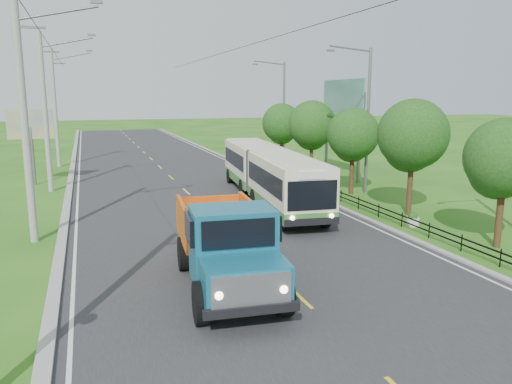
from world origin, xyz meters
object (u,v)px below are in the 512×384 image
tree_third (412,138)px  tree_fourth (353,137)px  tree_fifth (312,127)px  planter_far (286,172)px  streetlight_far (282,110)px  streetlight_mid (366,116)px  billboard_right (343,106)px  dump_truck (227,240)px  tree_second (503,162)px  pole_near (25,121)px  pole_mid (46,112)px  planter_near (413,220)px  planter_mid (334,190)px  bus (268,171)px  billboard_left (31,129)px  pole_far (55,108)px  tree_back (282,125)px

tree_third → tree_fourth: tree_third is taller
tree_third → tree_fifth: bearing=90.0°
planter_far → streetlight_far: bearing=71.2°
tree_fourth → streetlight_mid: 1.54m
billboard_right → dump_truck: bearing=-127.2°
tree_second → streetlight_far: bearing=88.3°
pole_near → tree_third: pole_near is taller
tree_second → tree_third: 6.02m
tree_fourth → billboard_right: bearing=67.4°
pole_mid → planter_near: pole_mid is taller
tree_fourth → streetlight_mid: size_ratio=0.60×
planter_mid → billboard_right: bearing=58.3°
billboard_right → tree_fourth: bearing=-112.6°
bus → dump_truck: 13.60m
pole_near → tree_fourth: pole_near is taller
pole_mid → streetlight_mid: size_ratio=1.10×
billboard_right → tree_fifth: bearing=176.7°
tree_fifth → billboard_left: bearing=168.7°
streetlight_mid → dump_truck: (-12.56, -12.71, -3.27)m
billboard_left → pole_far: bearing=82.2°
streetlight_far → billboard_right: streetlight_far is taller
billboard_left → dump_truck: billboard_left is taller
pole_far → dump_truck: size_ratio=1.42×
pole_near → pole_mid: size_ratio=1.00×
pole_mid → billboard_left: pole_mid is taller
tree_second → tree_fourth: tree_fourth is taller
planter_mid → streetlight_mid: bearing=0.0°
pole_near → tree_third: size_ratio=1.67×
pole_mid → billboard_left: (-1.24, 3.00, -1.23)m
tree_second → billboard_right: billboard_right is taller
pole_far → tree_third: (18.12, -24.86, -1.11)m
pole_near → streetlight_far: size_ratio=1.10×
pole_far → planter_mid: bearing=-48.4°
tree_fifth → pole_near: bearing=-148.4°
pole_far → billboard_right: size_ratio=1.37×
streetlight_mid → pole_near: bearing=-165.2°
planter_far → billboard_left: (-18.10, 2.00, 3.58)m
tree_third → tree_fourth: bearing=90.0°
tree_fifth → dump_truck: size_ratio=0.82×
tree_second → planter_far: bearing=93.6°
streetlight_far → planter_mid: (-2.04, -14.00, -4.62)m
pole_near → streetlight_far: pole_near is taller
pole_mid → tree_second: bearing=-46.1°
pole_near → planter_far: pole_near is taller
tree_fifth → billboard_right: 2.87m
tree_second → planter_near: (-1.26, 3.86, -3.23)m
planter_far → dump_truck: size_ratio=0.10×
pole_near → tree_back: size_ratio=1.82×
pole_far → planter_near: (16.86, -27.00, -4.81)m
tree_fifth → planter_mid: size_ratio=8.66×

